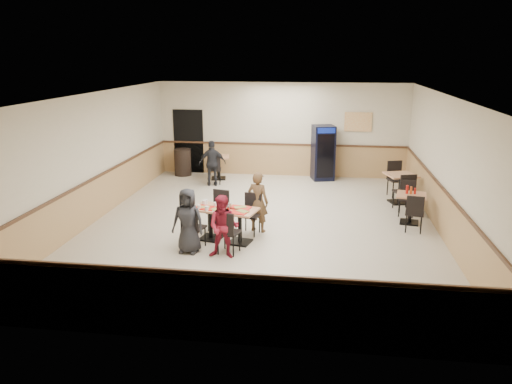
# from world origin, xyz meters

# --- Properties ---
(ground) EXTENTS (10.00, 10.00, 0.00)m
(ground) POSITION_xyz_m (0.00, 0.00, 0.00)
(ground) COLOR beige
(ground) RESTS_ON ground
(room_shell) EXTENTS (10.00, 10.00, 10.00)m
(room_shell) POSITION_xyz_m (1.78, 2.55, 0.58)
(room_shell) COLOR silver
(room_shell) RESTS_ON ground
(main_table) EXTENTS (1.47, 0.96, 0.73)m
(main_table) POSITION_xyz_m (-0.65, -1.15, 0.48)
(main_table) COLOR black
(main_table) RESTS_ON ground
(main_chairs) EXTENTS (1.52, 1.81, 0.92)m
(main_chairs) POSITION_xyz_m (-0.70, -1.14, 0.46)
(main_chairs) COLOR black
(main_chairs) RESTS_ON ground
(diner_woman_left) EXTENTS (0.68, 0.48, 1.32)m
(diner_woman_left) POSITION_xyz_m (-1.26, -1.86, 0.66)
(diner_woman_left) COLOR black
(diner_woman_left) RESTS_ON ground
(diner_woman_right) EXTENTS (0.64, 0.51, 1.26)m
(diner_woman_right) POSITION_xyz_m (-0.50, -2.03, 0.63)
(diner_woman_right) COLOR maroon
(diner_woman_right) RESTS_ON ground
(diner_man_opposite) EXTENTS (0.58, 0.47, 1.37)m
(diner_man_opposite) POSITION_xyz_m (-0.04, -0.44, 0.68)
(diner_man_opposite) COLOR brown
(diner_man_opposite) RESTS_ON ground
(lone_diner) EXTENTS (0.87, 0.54, 1.37)m
(lone_diner) POSITION_xyz_m (-1.94, 3.36, 0.69)
(lone_diner) COLOR black
(lone_diner) RESTS_ON ground
(tabletop_clutter) EXTENTS (1.21, 0.74, 0.12)m
(tabletop_clutter) POSITION_xyz_m (-0.67, -1.20, 0.75)
(tabletop_clutter) COLOR red
(tabletop_clutter) RESTS_ON main_table
(side_table_near) EXTENTS (0.76, 0.76, 0.70)m
(side_table_near) POSITION_xyz_m (3.43, 0.59, 0.47)
(side_table_near) COLOR black
(side_table_near) RESTS_ON ground
(side_table_near_chair_south) EXTENTS (0.48, 0.48, 0.89)m
(side_table_near_chair_south) POSITION_xyz_m (3.43, 0.02, 0.45)
(side_table_near_chair_south) COLOR black
(side_table_near_chair_south) RESTS_ON ground
(side_table_near_chair_north) EXTENTS (0.48, 0.48, 0.89)m
(side_table_near_chair_north) POSITION_xyz_m (3.43, 1.15, 0.45)
(side_table_near_chair_north) COLOR black
(side_table_near_chair_north) RESTS_ON ground
(side_table_far) EXTENTS (0.93, 0.93, 0.79)m
(side_table_far) POSITION_xyz_m (3.41, 2.26, 0.53)
(side_table_far) COLOR black
(side_table_far) RESTS_ON ground
(side_table_far_chair_south) EXTENTS (0.58, 0.58, 1.00)m
(side_table_far_chair_south) POSITION_xyz_m (3.41, 1.62, 0.50)
(side_table_far_chair_south) COLOR black
(side_table_far_chair_south) RESTS_ON ground
(side_table_far_chair_north) EXTENTS (0.58, 0.58, 1.00)m
(side_table_far_chair_north) POSITION_xyz_m (3.41, 2.89, 0.50)
(side_table_far_chair_north) COLOR black
(side_table_far_chair_north) RESTS_ON ground
(condiment_caddy) EXTENTS (0.23, 0.06, 0.20)m
(condiment_caddy) POSITION_xyz_m (3.40, 0.64, 0.79)
(condiment_caddy) COLOR #B1120C
(condiment_caddy) RESTS_ON side_table_near
(back_table) EXTENTS (0.80, 0.80, 0.74)m
(back_table) POSITION_xyz_m (-1.94, 4.20, 0.49)
(back_table) COLOR black
(back_table) RESTS_ON ground
(back_table_chair_lone) EXTENTS (0.51, 0.51, 0.94)m
(back_table_chair_lone) POSITION_xyz_m (-1.94, 3.61, 0.47)
(back_table_chair_lone) COLOR black
(back_table_chair_lone) RESTS_ON ground
(pepsi_cooler) EXTENTS (0.79, 0.79, 1.71)m
(pepsi_cooler) POSITION_xyz_m (1.35, 4.59, 0.86)
(pepsi_cooler) COLOR black
(pepsi_cooler) RESTS_ON ground
(trash_bin) EXTENTS (0.55, 0.55, 0.87)m
(trash_bin) POSITION_xyz_m (-3.20, 4.55, 0.43)
(trash_bin) COLOR black
(trash_bin) RESTS_ON ground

